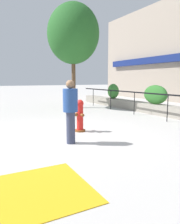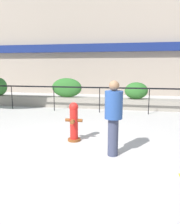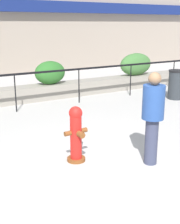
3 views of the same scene
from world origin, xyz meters
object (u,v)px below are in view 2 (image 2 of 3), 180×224
object	(u,v)px
hedge_bush_1	(67,88)
fire_hydrant	(74,121)
hedge_bush_2	(136,91)
pedestrian	(114,114)

from	to	relation	value
hedge_bush_1	fire_hydrant	distance (m)	5.37
hedge_bush_2	hedge_bush_1	bearing A→B (deg)	180.00
hedge_bush_1	fire_hydrant	size ratio (longest dim) A/B	1.43
fire_hydrant	pedestrian	world-z (taller)	pedestrian
hedge_bush_2	fire_hydrant	bearing A→B (deg)	-108.87
hedge_bush_2	pedestrian	world-z (taller)	pedestrian
fire_hydrant	pedestrian	bearing A→B (deg)	-35.41
hedge_bush_1	pedestrian	xyz separation A→B (m)	(2.87, -5.88, 0.00)
hedge_bush_1	hedge_bush_2	xyz separation A→B (m)	(3.46, 0.00, -0.08)
hedge_bush_2	pedestrian	size ratio (longest dim) A/B	0.64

